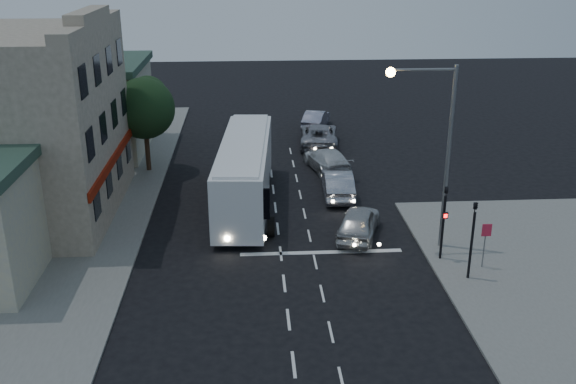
{
  "coord_description": "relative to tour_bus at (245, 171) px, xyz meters",
  "views": [
    {
      "loc": [
        -1.41,
        -26.32,
        14.02
      ],
      "look_at": [
        0.53,
        4.71,
        2.2
      ],
      "focal_mm": 40.0,
      "sensor_mm": 36.0,
      "label": 1
    }
  ],
  "objects": [
    {
      "name": "traffic_signal_main",
      "position": [
        9.31,
        -7.74,
        0.32
      ],
      "size": [
        0.25,
        0.35,
        4.1
      ],
      "color": "black",
      "rests_on": "sidewalk_near"
    },
    {
      "name": "car_extra",
      "position": [
        5.86,
        16.85,
        -1.35
      ],
      "size": [
        2.86,
        4.84,
        1.51
      ],
      "primitive_type": "imported",
      "rotation": [
        0.0,
        0.0,
        2.85
      ],
      "color": "#9493AA",
      "rests_on": "ground"
    },
    {
      "name": "streetlight",
      "position": [
        9.05,
        -6.32,
        3.63
      ],
      "size": [
        3.32,
        0.44,
        9.0
      ],
      "color": "slate",
      "rests_on": "sidewalk_near"
    },
    {
      "name": "tour_bus",
      "position": [
        0.0,
        0.0,
        0.0
      ],
      "size": [
        3.49,
        12.81,
        3.89
      ],
      "rotation": [
        0.0,
        0.0,
        -0.07
      ],
      "color": "white",
      "rests_on": "ground"
    },
    {
      "name": "car_sedan_c",
      "position": [
        5.56,
        11.79,
        -1.28
      ],
      "size": [
        3.32,
        6.17,
        1.65
      ],
      "primitive_type": "imported",
      "rotation": [
        0.0,
        0.0,
        3.04
      ],
      "color": "#919199",
      "rests_on": "ground"
    },
    {
      "name": "sidewalk_far",
      "position": [
        -11.29,
        -0.52,
        -2.04
      ],
      "size": [
        12.0,
        50.0,
        0.12
      ],
      "primitive_type": "cube",
      "color": "slate",
      "rests_on": "ground"
    },
    {
      "name": "car_sedan_a",
      "position": [
        5.53,
        1.07,
        -1.31
      ],
      "size": [
        1.88,
        4.89,
        1.59
      ],
      "primitive_type": "imported",
      "rotation": [
        0.0,
        0.0,
        3.1
      ],
      "color": "#ADADB7",
      "rests_on": "ground"
    },
    {
      "name": "ground",
      "position": [
        1.71,
        -8.52,
        -2.1
      ],
      "size": [
        120.0,
        120.0,
        0.0
      ],
      "primitive_type": "plane",
      "color": "black"
    },
    {
      "name": "car_sedan_b",
      "position": [
        5.47,
        5.88,
        -1.34
      ],
      "size": [
        3.24,
        5.59,
        1.52
      ],
      "primitive_type": "imported",
      "rotation": [
        0.0,
        0.0,
        3.36
      ],
      "color": "silver",
      "rests_on": "ground"
    },
    {
      "name": "street_tree",
      "position": [
        -6.5,
        6.5,
        2.4
      ],
      "size": [
        4.0,
        4.0,
        6.2
      ],
      "color": "black",
      "rests_on": "sidewalk_far"
    },
    {
      "name": "main_building",
      "position": [
        -12.25,
        -0.52,
        3.06
      ],
      "size": [
        10.12,
        12.0,
        11.0
      ],
      "color": "gray",
      "rests_on": "sidewalk_far"
    },
    {
      "name": "low_building_north",
      "position": [
        -11.79,
        11.48,
        1.29
      ],
      "size": [
        9.4,
        9.4,
        6.5
      ],
      "color": "#C1B78F",
      "rests_on": "sidewalk_far"
    },
    {
      "name": "traffic_signal_side",
      "position": [
        10.01,
        -9.72,
        0.32
      ],
      "size": [
        0.18,
        0.15,
        4.1
      ],
      "color": "black",
      "rests_on": "sidewalk_near"
    },
    {
      "name": "car_suv",
      "position": [
        5.84,
        -4.72,
        -1.32
      ],
      "size": [
        3.19,
        4.93,
        1.56
      ],
      "primitive_type": "imported",
      "rotation": [
        0.0,
        0.0,
        2.82
      ],
      "color": "#B8B8B8",
      "rests_on": "ground"
    },
    {
      "name": "regulatory_sign",
      "position": [
        11.01,
        -8.76,
        -0.51
      ],
      "size": [
        0.45,
        0.12,
        2.2
      ],
      "color": "slate",
      "rests_on": "sidewalk_near"
    },
    {
      "name": "road_markings",
      "position": [
        2.99,
        -5.21,
        -2.1
      ],
      "size": [
        8.0,
        30.55,
        0.01
      ],
      "color": "silver",
      "rests_on": "ground"
    }
  ]
}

